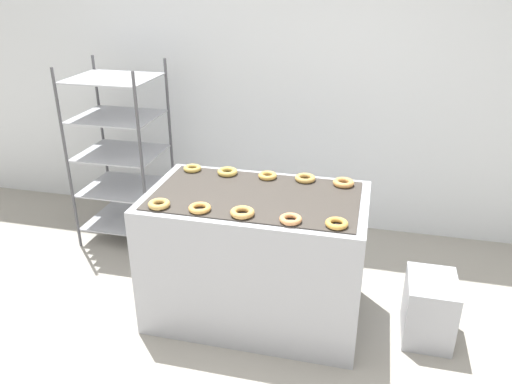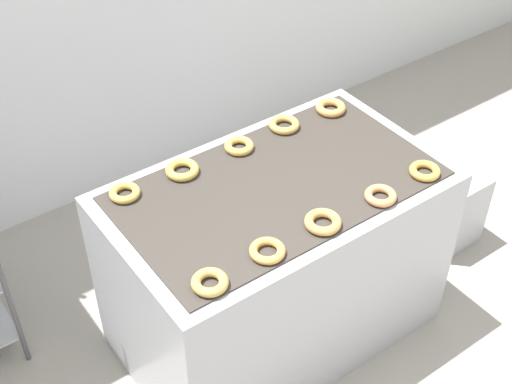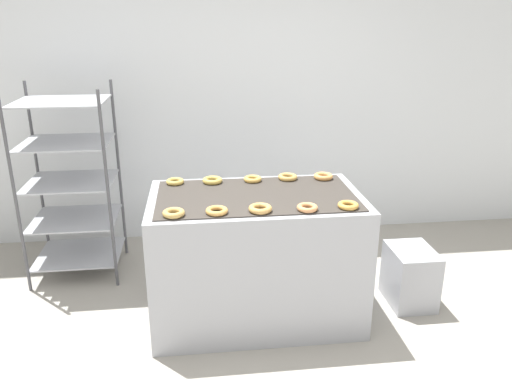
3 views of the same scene
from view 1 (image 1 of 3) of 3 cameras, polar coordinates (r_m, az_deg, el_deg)
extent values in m
plane|color=#9E998E|center=(3.12, -3.08, -20.66)|extent=(14.00, 14.00, 0.00)
cube|color=silver|center=(4.36, 4.68, 13.58)|extent=(8.00, 0.05, 2.80)
cube|color=#A8AAB2|center=(3.35, 0.00, -7.39)|extent=(1.40, 0.83, 0.89)
cube|color=#38332D|center=(3.14, 0.00, -0.40)|extent=(1.29, 0.73, 0.01)
cube|color=#262628|center=(2.88, 5.74, -9.08)|extent=(0.12, 0.07, 0.10)
cylinder|color=#4C4C51|center=(4.30, -20.76, 3.10)|extent=(0.02, 0.02, 1.53)
cylinder|color=#4C4C51|center=(3.98, -12.84, 2.43)|extent=(0.02, 0.02, 1.53)
cylinder|color=#4C4C51|center=(4.76, -17.03, 5.58)|extent=(0.02, 0.02, 1.53)
cylinder|color=#4C4C51|center=(4.47, -9.68, 5.12)|extent=(0.02, 0.02, 1.53)
cube|color=#A8AAB2|center=(4.60, -14.30, -3.01)|extent=(0.66, 0.58, 0.01)
cube|color=#A8AAB2|center=(4.47, -14.71, 0.56)|extent=(0.66, 0.58, 0.01)
cube|color=#A8AAB2|center=(4.36, -15.14, 4.34)|extent=(0.66, 0.58, 0.01)
cube|color=#A8AAB2|center=(4.27, -15.60, 8.29)|extent=(0.66, 0.58, 0.01)
cube|color=#A8AAB2|center=(4.19, -16.08, 12.40)|extent=(0.66, 0.58, 0.01)
cube|color=#A8AAB2|center=(3.46, 19.15, -12.46)|extent=(0.30, 0.39, 0.42)
torus|color=tan|center=(3.03, -11.02, -1.37)|extent=(0.13, 0.13, 0.04)
torus|color=#DA9D4D|center=(2.95, -6.45, -1.84)|extent=(0.13, 0.13, 0.03)
torus|color=tan|center=(2.87, -1.57, -2.35)|extent=(0.14, 0.14, 0.04)
torus|color=tan|center=(2.81, 3.98, -3.12)|extent=(0.13, 0.13, 0.03)
torus|color=gold|center=(2.79, 9.20, -3.57)|extent=(0.13, 0.13, 0.03)
torus|color=gold|center=(3.54, -7.29, 2.70)|extent=(0.12, 0.12, 0.03)
torus|color=gold|center=(3.45, -3.28, 2.32)|extent=(0.14, 0.14, 0.04)
torus|color=gold|center=(3.38, 1.33, 1.88)|extent=(0.13, 0.13, 0.03)
torus|color=tan|center=(3.36, 5.64, 1.58)|extent=(0.14, 0.14, 0.03)
torus|color=#DD9951|center=(3.32, 9.97, 1.06)|extent=(0.14, 0.14, 0.04)
camera|label=2|loc=(2.34, -57.13, 27.44)|focal=50.00mm
camera|label=3|loc=(1.09, -86.75, -10.24)|focal=35.00mm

